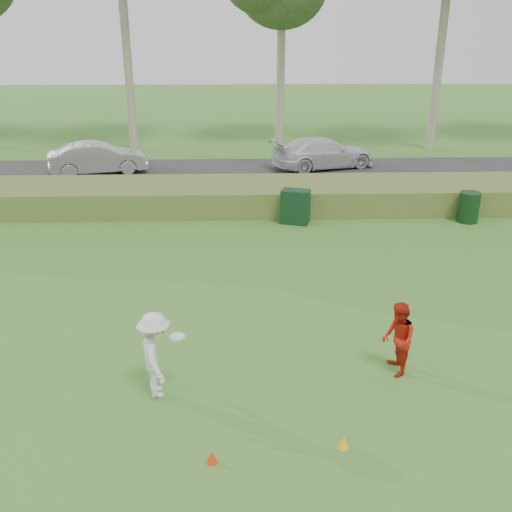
{
  "coord_description": "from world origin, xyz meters",
  "views": [
    {
      "loc": [
        -0.38,
        -8.05,
        6.16
      ],
      "look_at": [
        0.0,
        4.0,
        1.3
      ],
      "focal_mm": 40.0,
      "sensor_mm": 36.0,
      "label": 1
    }
  ],
  "objects_px": {
    "utility_cabinet": "(295,207)",
    "car_right": "(323,153)",
    "trash_bin": "(469,207)",
    "cone_yellow": "(343,442)",
    "car_mid": "(98,158)",
    "player_red": "(398,339)",
    "player_white": "(156,355)",
    "cone_orange": "(212,457)"
  },
  "relations": [
    {
      "from": "utility_cabinet",
      "to": "car_right",
      "type": "xyz_separation_m",
      "value": [
        2.04,
        7.79,
        0.18
      ]
    },
    {
      "from": "trash_bin",
      "to": "car_right",
      "type": "bearing_deg",
      "value": 115.92
    },
    {
      "from": "cone_yellow",
      "to": "car_mid",
      "type": "height_order",
      "value": "car_mid"
    },
    {
      "from": "player_red",
      "to": "car_right",
      "type": "bearing_deg",
      "value": 175.9
    },
    {
      "from": "cone_yellow",
      "to": "car_mid",
      "type": "relative_size",
      "value": 0.05
    },
    {
      "from": "player_white",
      "to": "utility_cabinet",
      "type": "height_order",
      "value": "player_white"
    },
    {
      "from": "utility_cabinet",
      "to": "car_right",
      "type": "height_order",
      "value": "car_right"
    },
    {
      "from": "car_mid",
      "to": "player_white",
      "type": "bearing_deg",
      "value": 179.71
    },
    {
      "from": "player_red",
      "to": "cone_orange",
      "type": "relative_size",
      "value": 7.26
    },
    {
      "from": "cone_yellow",
      "to": "player_red",
      "type": "bearing_deg",
      "value": 56.78
    },
    {
      "from": "cone_yellow",
      "to": "utility_cabinet",
      "type": "height_order",
      "value": "utility_cabinet"
    },
    {
      "from": "trash_bin",
      "to": "player_red",
      "type": "bearing_deg",
      "value": -118.2
    },
    {
      "from": "cone_orange",
      "to": "car_right",
      "type": "bearing_deg",
      "value": 77.07
    },
    {
      "from": "utility_cabinet",
      "to": "car_mid",
      "type": "xyz_separation_m",
      "value": [
        -8.11,
        7.0,
        0.18
      ]
    },
    {
      "from": "car_mid",
      "to": "car_right",
      "type": "xyz_separation_m",
      "value": [
        10.15,
        0.79,
        0.0
      ]
    },
    {
      "from": "car_right",
      "to": "utility_cabinet",
      "type": "bearing_deg",
      "value": 146.22
    },
    {
      "from": "cone_orange",
      "to": "car_right",
      "type": "distance_m",
      "value": 19.63
    },
    {
      "from": "cone_orange",
      "to": "cone_yellow",
      "type": "relative_size",
      "value": 0.95
    },
    {
      "from": "trash_bin",
      "to": "car_mid",
      "type": "xyz_separation_m",
      "value": [
        -13.96,
        7.05,
        0.24
      ]
    },
    {
      "from": "player_red",
      "to": "player_white",
      "type": "bearing_deg",
      "value": -83.94
    },
    {
      "from": "player_white",
      "to": "car_mid",
      "type": "relative_size",
      "value": 0.38
    },
    {
      "from": "car_mid",
      "to": "car_right",
      "type": "distance_m",
      "value": 10.18
    },
    {
      "from": "car_right",
      "to": "player_white",
      "type": "bearing_deg",
      "value": 143.5
    },
    {
      "from": "cone_orange",
      "to": "utility_cabinet",
      "type": "bearing_deg",
      "value": 78.29
    },
    {
      "from": "cone_orange",
      "to": "trash_bin",
      "type": "bearing_deg",
      "value": 53.97
    },
    {
      "from": "player_white",
      "to": "cone_yellow",
      "type": "relative_size",
      "value": 7.66
    },
    {
      "from": "cone_yellow",
      "to": "car_mid",
      "type": "bearing_deg",
      "value": 113.39
    },
    {
      "from": "trash_bin",
      "to": "utility_cabinet",
      "type": "bearing_deg",
      "value": 179.46
    },
    {
      "from": "cone_orange",
      "to": "trash_bin",
      "type": "height_order",
      "value": "trash_bin"
    },
    {
      "from": "cone_orange",
      "to": "cone_yellow",
      "type": "height_order",
      "value": "cone_yellow"
    },
    {
      "from": "player_white",
      "to": "utility_cabinet",
      "type": "distance_m",
      "value": 10.12
    },
    {
      "from": "player_red",
      "to": "car_mid",
      "type": "relative_size",
      "value": 0.34
    },
    {
      "from": "player_white",
      "to": "cone_orange",
      "type": "bearing_deg",
      "value": -164.75
    },
    {
      "from": "player_red",
      "to": "car_mid",
      "type": "distance_m",
      "value": 18.44
    },
    {
      "from": "utility_cabinet",
      "to": "cone_orange",
      "type": "bearing_deg",
      "value": -84.9
    },
    {
      "from": "car_mid",
      "to": "utility_cabinet",
      "type": "bearing_deg",
      "value": -147.02
    },
    {
      "from": "cone_yellow",
      "to": "utility_cabinet",
      "type": "xyz_separation_m",
      "value": [
        0.29,
        11.07,
        0.47
      ]
    },
    {
      "from": "car_right",
      "to": "cone_yellow",
      "type": "bearing_deg",
      "value": 153.85
    },
    {
      "from": "utility_cabinet",
      "to": "trash_bin",
      "type": "relative_size",
      "value": 1.12
    },
    {
      "from": "player_white",
      "to": "player_red",
      "type": "distance_m",
      "value": 4.48
    },
    {
      "from": "cone_yellow",
      "to": "cone_orange",
      "type": "bearing_deg",
      "value": -172.56
    },
    {
      "from": "cone_orange",
      "to": "car_right",
      "type": "xyz_separation_m",
      "value": [
        4.39,
        19.13,
        0.66
      ]
    }
  ]
}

